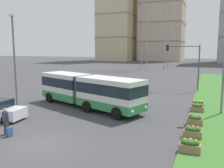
% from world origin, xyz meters
% --- Properties ---
extents(ground_plane, '(260.00, 260.00, 0.00)m').
position_xyz_m(ground_plane, '(0.00, 0.00, 0.00)').
color(ground_plane, '#424244').
extents(articulated_bus, '(11.86, 6.60, 3.00)m').
position_xyz_m(articulated_bus, '(-1.61, 9.13, 1.65)').
color(articulated_bus, silver).
rests_on(articulated_bus, ground).
extents(car_black_sedan, '(4.44, 2.10, 1.58)m').
position_xyz_m(car_black_sedan, '(-6.04, 19.42, 0.75)').
color(car_black_sedan, black).
rests_on(car_black_sedan, ground).
extents(pedestrian_crossing, '(0.58, 0.36, 1.74)m').
position_xyz_m(pedestrian_crossing, '(-3.19, 0.65, 1.00)').
color(pedestrian_crossing, '#4C4238').
rests_on(pedestrian_crossing, ground).
extents(rolling_suitcase, '(0.28, 0.39, 0.97)m').
position_xyz_m(rolling_suitcase, '(-2.74, 0.45, 0.31)').
color(rolling_suitcase, '#335693').
rests_on(rolling_suitcase, ground).
extents(flower_planter_0, '(1.10, 0.56, 0.74)m').
position_xyz_m(flower_planter_0, '(8.01, 2.00, 0.43)').
color(flower_planter_0, '#937051').
rests_on(flower_planter_0, grass_median).
extents(flower_planter_1, '(1.10, 0.56, 0.74)m').
position_xyz_m(flower_planter_1, '(8.01, 4.34, 0.43)').
color(flower_planter_1, '#937051').
rests_on(flower_planter_1, grass_median).
extents(flower_planter_2, '(1.10, 0.56, 0.74)m').
position_xyz_m(flower_planter_2, '(8.01, 7.02, 0.43)').
color(flower_planter_2, '#937051').
rests_on(flower_planter_2, grass_median).
extents(flower_planter_3, '(1.10, 0.56, 0.74)m').
position_xyz_m(flower_planter_3, '(8.01, 10.98, 0.43)').
color(flower_planter_3, '#937051').
rests_on(flower_planter_3, grass_median).
extents(flower_planter_4, '(1.10, 0.56, 0.74)m').
position_xyz_m(flower_planter_4, '(8.01, 12.31, 0.43)').
color(flower_planter_4, '#937051').
rests_on(flower_planter_4, grass_median).
extents(traffic_light_far_right, '(4.37, 0.28, 5.95)m').
position_xyz_m(traffic_light_far_right, '(6.17, 22.00, 4.13)').
color(traffic_light_far_right, '#474C51').
rests_on(traffic_light_far_right, ground).
extents(streetlight_left, '(0.70, 0.28, 8.66)m').
position_xyz_m(streetlight_left, '(-8.50, 7.41, 4.77)').
color(streetlight_left, slate).
rests_on(streetlight_left, ground).
extents(apartment_tower_west, '(14.83, 15.62, 48.88)m').
position_xyz_m(apartment_tower_west, '(-30.00, 93.80, 24.46)').
color(apartment_tower_west, beige).
rests_on(apartment_tower_west, ground).
extents(apartment_tower_westcentre, '(18.66, 20.05, 40.41)m').
position_xyz_m(apartment_tower_westcentre, '(-11.30, 103.28, 20.23)').
color(apartment_tower_westcentre, '#C6B299').
rests_on(apartment_tower_westcentre, ground).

